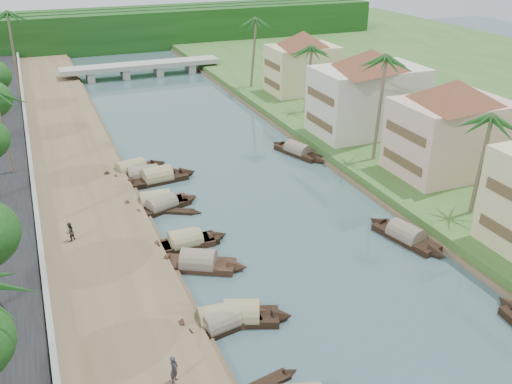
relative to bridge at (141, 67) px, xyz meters
name	(u,v)px	position (x,y,z in m)	size (l,w,h in m)	color
ground	(344,295)	(0.00, -72.00, -1.72)	(220.00, 220.00, 0.00)	#395055
left_bank	(86,212)	(-16.00, -52.00, -1.32)	(10.00, 180.00, 0.80)	brown
right_bank	(402,158)	(19.00, -52.00, -1.12)	(16.00, 180.00, 1.20)	#2D5421
retaining_wall	(37,210)	(-20.20, -52.00, -0.37)	(0.40, 180.00, 1.10)	slate
treeline	(114,30)	(0.00, 28.00, 2.28)	(120.00, 14.00, 8.00)	#10370F
bridge	(141,67)	(0.00, 0.00, 0.00)	(28.00, 4.00, 2.40)	gray
building_mid	(451,126)	(19.99, -58.00, 4.41)	(14.11, 14.11, 9.70)	tan
building_far	(368,91)	(18.99, -44.00, 4.66)	(15.59, 15.59, 10.20)	beige
building_distant	(302,61)	(19.99, -24.00, 4.16)	(12.62, 12.62, 9.20)	tan
sampan_3	(221,324)	(-9.65, -72.35, -1.31)	(7.57, 2.91, 2.03)	black
sampan_4	(218,321)	(-9.71, -71.93, -1.31)	(8.06, 2.39, 2.25)	black
sampan_5	(242,316)	(-8.07, -72.00, -1.30)	(7.31, 4.21, 2.28)	black
sampan_6	(199,263)	(-8.87, -64.54, -1.30)	(7.90, 5.49, 2.37)	black
sampan_7	(186,243)	(-8.92, -61.03, -1.31)	(7.80, 2.17, 2.07)	black
sampan_8	(184,242)	(-9.09, -60.88, -1.31)	(7.21, 2.06, 2.23)	black
sampan_9	(162,206)	(-9.19, -53.55, -1.31)	(8.14, 4.13, 2.07)	black
sampan_10	(156,202)	(-9.53, -52.42, -1.30)	(8.54, 2.37, 2.31)	black
sampan_11	(157,178)	(-8.05, -46.85, -1.30)	(8.99, 2.89, 2.50)	black
sampan_12	(143,176)	(-9.28, -45.58, -1.31)	(9.24, 2.09, 2.19)	black
sampan_13	(131,171)	(-10.24, -43.73, -1.30)	(8.94, 4.20, 2.38)	black
sampan_15	(406,236)	(8.86, -67.01, -1.30)	(3.76, 8.77, 2.29)	black
sampan_16	(298,151)	(9.10, -45.25, -1.31)	(4.44, 8.89, 2.16)	black
canoe_2	(170,211)	(-8.61, -54.19, -1.62)	(5.99, 3.82, 0.92)	black
palm_1	(488,119)	(16.00, -66.67, 8.17)	(3.20, 3.20, 10.44)	brown
palm_2	(383,60)	(15.00, -52.27, 10.36)	(3.20, 3.20, 12.72)	brown
palm_3	(308,49)	(16.00, -33.50, 8.03)	(3.20, 3.20, 10.29)	brown
palm_7	(252,21)	(14.00, -18.30, 9.66)	(3.20, 3.20, 11.98)	brown
palm_8	(6,15)	(-20.50, -11.60, 11.45)	(3.20, 3.20, 13.65)	brown
tree_6	(395,84)	(24.00, -42.36, 4.60)	(4.31, 4.31, 7.00)	#4E3D2C
person_near	(174,369)	(-13.95, -76.74, -0.04)	(0.64, 0.42, 1.76)	#25242B
person_far	(70,232)	(-17.85, -57.76, -0.09)	(0.81, 0.63, 1.66)	#2D2B20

